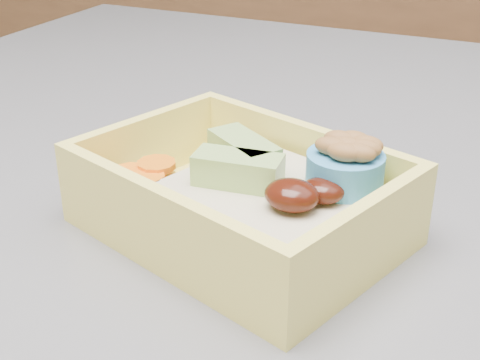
% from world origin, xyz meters
% --- Properties ---
extents(bento_box, '(0.22, 0.18, 0.07)m').
position_xyz_m(bento_box, '(-0.14, -0.21, 0.94)').
color(bento_box, '#FFEE69').
rests_on(bento_box, island).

